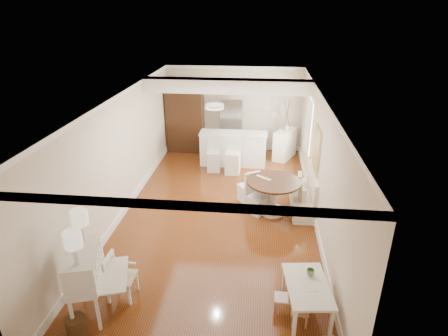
% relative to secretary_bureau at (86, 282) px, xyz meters
% --- Properties ---
extents(room, '(9.00, 9.04, 2.82)m').
position_rel_secretary_bureau_xyz_m(room, '(1.74, 3.61, 1.39)').
color(room, brown).
rests_on(room, ground).
extents(secretary_bureau, '(1.16, 1.17, 1.18)m').
position_rel_secretary_bureau_xyz_m(secretary_bureau, '(0.00, 0.00, 0.00)').
color(secretary_bureau, silver).
rests_on(secretary_bureau, ground).
extents(gustavian_armchair, '(0.48, 0.48, 0.82)m').
position_rel_secretary_bureau_xyz_m(gustavian_armchair, '(0.41, 0.39, -0.18)').
color(gustavian_armchair, white).
rests_on(gustavian_armchair, ground).
extents(wicker_basket, '(0.38, 0.38, 0.30)m').
position_rel_secretary_bureau_xyz_m(wicker_basket, '(-0.02, -0.45, -0.44)').
color(wicker_basket, '#4D3218').
rests_on(wicker_basket, ground).
extents(kids_table, '(0.78, 1.16, 0.55)m').
position_rel_secretary_bureau_xyz_m(kids_table, '(3.47, 0.36, -0.32)').
color(kids_table, white).
rests_on(kids_table, ground).
extents(kids_chair_a, '(0.26, 0.26, 0.54)m').
position_rel_secretary_bureau_xyz_m(kids_chair_a, '(3.34, 0.10, -0.32)').
color(kids_chair_a, '#B77F53').
rests_on(kids_chair_a, ground).
extents(kids_chair_b, '(0.26, 0.26, 0.52)m').
position_rel_secretary_bureau_xyz_m(kids_chair_b, '(3.09, 0.36, -0.33)').
color(kids_chair_b, '#AD764E').
rests_on(kids_chair_b, ground).
extents(banquette, '(0.52, 1.60, 0.98)m').
position_rel_secretary_bureau_xyz_m(banquette, '(3.69, 3.79, -0.10)').
color(banquette, silver).
rests_on(banquette, ground).
extents(dining_table, '(1.41, 1.41, 0.85)m').
position_rel_secretary_bureau_xyz_m(dining_table, '(2.98, 3.48, -0.16)').
color(dining_table, '#422315').
rests_on(dining_table, ground).
extents(slip_chair_near, '(0.58, 0.59, 0.86)m').
position_rel_secretary_bureau_xyz_m(slip_chair_near, '(2.63, 3.48, -0.16)').
color(slip_chair_near, silver).
rests_on(slip_chair_near, ground).
extents(slip_chair_far, '(0.58, 0.59, 0.87)m').
position_rel_secretary_bureau_xyz_m(slip_chair_far, '(2.37, 4.02, -0.16)').
color(slip_chair_far, white).
rests_on(slip_chair_far, ground).
extents(breakfast_counter, '(2.05, 0.65, 1.03)m').
position_rel_secretary_bureau_xyz_m(breakfast_counter, '(1.80, 6.39, -0.08)').
color(breakfast_counter, white).
rests_on(breakfast_counter, ground).
extents(bar_stool_left, '(0.42, 0.42, 0.96)m').
position_rel_secretary_bureau_xyz_m(bar_stool_left, '(1.26, 5.82, -0.11)').
color(bar_stool_left, silver).
rests_on(bar_stool_left, ground).
extents(bar_stool_right, '(0.44, 0.44, 1.04)m').
position_rel_secretary_bureau_xyz_m(bar_stool_right, '(1.84, 5.69, -0.07)').
color(bar_stool_right, white).
rests_on(bar_stool_right, ground).
extents(pantry_cabinet, '(1.20, 0.60, 2.30)m').
position_rel_secretary_bureau_xyz_m(pantry_cabinet, '(0.10, 7.47, 0.56)').
color(pantry_cabinet, '#381E11').
rests_on(pantry_cabinet, ground).
extents(fridge, '(0.75, 0.65, 1.80)m').
position_rel_secretary_bureau_xyz_m(fridge, '(2.00, 7.44, 0.31)').
color(fridge, silver).
rests_on(fridge, ground).
extents(sideboard, '(0.81, 1.08, 0.95)m').
position_rel_secretary_bureau_xyz_m(sideboard, '(3.42, 7.09, -0.12)').
color(sideboard, white).
rests_on(sideboard, ground).
extents(pencil_cup, '(0.16, 0.16, 0.10)m').
position_rel_secretary_bureau_xyz_m(pencil_cup, '(3.53, 0.61, 0.01)').
color(pencil_cup, '#639859').
rests_on(pencil_cup, kids_table).
extents(branch_vase, '(0.22, 0.22, 0.20)m').
position_rel_secretary_bureau_xyz_m(branch_vase, '(3.45, 7.09, 0.45)').
color(branch_vase, silver).
rests_on(branch_vase, sideboard).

